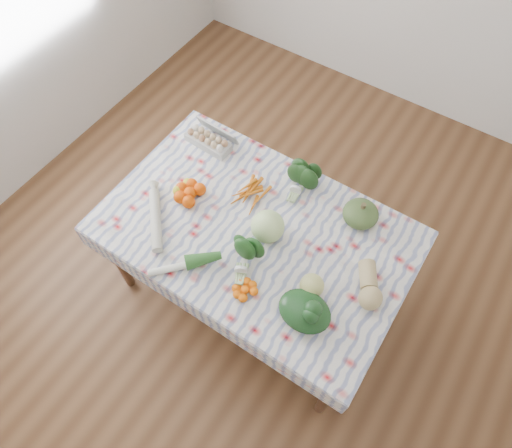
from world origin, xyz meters
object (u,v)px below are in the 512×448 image
at_px(egg_carton, 208,141).
at_px(cabbage, 268,226).
at_px(dining_table, 256,237).
at_px(grapefruit, 312,286).
at_px(butternut_squash, 370,285).
at_px(kabocha_squash, 361,214).

height_order(egg_carton, cabbage, cabbage).
xyz_separation_m(dining_table, cabbage, (0.07, 0.00, 0.17)).
bearing_deg(grapefruit, butternut_squash, 34.53).
height_order(kabocha_squash, grapefruit, kabocha_squash).
relative_size(egg_carton, grapefruit, 2.40).
relative_size(dining_table, egg_carton, 5.49).
xyz_separation_m(cabbage, butternut_squash, (0.59, 0.01, -0.03)).
distance_m(dining_table, cabbage, 0.19).
bearing_deg(egg_carton, kabocha_squash, 3.52).
relative_size(dining_table, cabbage, 9.01).
relative_size(cabbage, grapefruit, 1.46).
bearing_deg(butternut_squash, kabocha_squash, 92.11).
bearing_deg(egg_carton, cabbage, -25.20).
bearing_deg(cabbage, dining_table, -175.96).
bearing_deg(grapefruit, dining_table, 160.85).
xyz_separation_m(kabocha_squash, cabbage, (-0.36, -0.35, 0.03)).
xyz_separation_m(dining_table, grapefruit, (0.42, -0.15, 0.14)).
xyz_separation_m(dining_table, kabocha_squash, (0.43, 0.36, 0.15)).
bearing_deg(dining_table, kabocha_squash, 39.59).
height_order(egg_carton, grapefruit, grapefruit).
xyz_separation_m(kabocha_squash, grapefruit, (-0.01, -0.51, -0.00)).
height_order(kabocha_squash, cabbage, cabbage).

